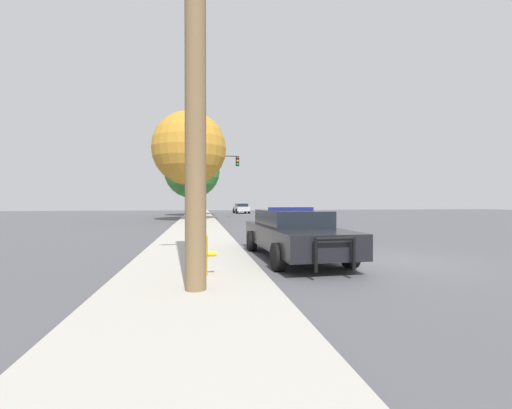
% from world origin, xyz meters
% --- Properties ---
extents(ground_plane, '(110.00, 110.00, 0.00)m').
position_xyz_m(ground_plane, '(0.00, 0.00, 0.00)').
color(ground_plane, '#4F4F54').
extents(sidewalk_left, '(3.00, 110.00, 0.13)m').
position_xyz_m(sidewalk_left, '(-5.10, 0.00, 0.07)').
color(sidewalk_left, '#ADA89E').
rests_on(sidewalk_left, ground_plane).
extents(police_car, '(2.16, 5.49, 1.44)m').
position_xyz_m(police_car, '(-2.31, 0.89, 0.73)').
color(police_car, black).
rests_on(police_car, ground_plane).
extents(fire_hydrant, '(0.59, 0.26, 0.87)m').
position_xyz_m(fire_hydrant, '(-4.90, -1.64, 0.59)').
color(fire_hydrant, gold).
rests_on(fire_hydrant, sidewalk_left).
extents(utility_pole, '(1.40, 0.35, 8.41)m').
position_xyz_m(utility_pole, '(-5.00, -2.72, 4.39)').
color(utility_pole, brown).
rests_on(utility_pole, sidewalk_left).
extents(traffic_light, '(3.40, 0.35, 5.74)m').
position_xyz_m(traffic_light, '(-3.47, 22.31, 4.12)').
color(traffic_light, '#424247').
rests_on(traffic_light, sidewalk_left).
extents(car_background_distant, '(2.06, 4.21, 1.33)m').
position_xyz_m(car_background_distant, '(0.66, 37.79, 0.71)').
color(car_background_distant, '#B7B7BC').
rests_on(car_background_distant, ground_plane).
extents(tree_sidewalk_mid, '(5.98, 5.98, 8.79)m').
position_xyz_m(tree_sidewalk_mid, '(-5.77, 19.76, 5.91)').
color(tree_sidewalk_mid, brown).
rests_on(tree_sidewalk_mid, sidewalk_left).
extents(tree_sidewalk_far, '(6.22, 6.22, 8.09)m').
position_xyz_m(tree_sidewalk_far, '(-5.78, 30.71, 5.10)').
color(tree_sidewalk_far, '#4C3823').
rests_on(tree_sidewalk_far, sidewalk_left).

